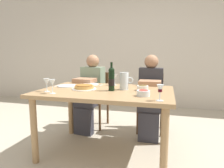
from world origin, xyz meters
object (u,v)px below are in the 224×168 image
Objects in this scene: wine_glass_left_diner at (47,82)px; water_pitcher at (124,82)px; dinner_plate_right_setting at (90,84)px; chair_left at (96,95)px; chair_right at (151,98)px; wine_glass_centre at (160,89)px; salad_bowl at (143,93)px; baked_tart at (84,87)px; wine_glass_spare at (52,83)px; dinner_plate_left_setting at (67,86)px; diner_right at (150,93)px; dining_table at (106,98)px; wine_bottle at (111,79)px; olive_bowl at (143,88)px; diner_left at (90,90)px; wine_glass_right_diner at (115,78)px.

water_pitcher is at bearing 23.70° from wine_glass_left_diner.
chair_left is (-0.13, 0.58, -0.27)m from dinner_plate_right_setting.
wine_glass_left_diner is 1.61m from chair_right.
salad_bowl is at bearing 134.30° from wine_glass_centre.
wine_glass_left_diner is at bearing -144.54° from baked_tart.
wine_glass_spare is (-0.22, -0.32, 0.08)m from baked_tart.
diner_right is at bearing 28.67° from dinner_plate_left_setting.
chair_left reaches higher than dinner_plate_right_setting.
chair_left is at bearing 128.63° from salad_bowl.
baked_tart is at bearing 164.51° from salad_bowl.
dinner_plate_right_setting is at bearing 154.51° from water_pitcher.
salad_bowl is (0.45, -0.23, 0.13)m from dining_table.
wine_glass_spare is at bearing 177.76° from wine_glass_centre.
wine_glass_centre is 1.10m from diner_right.
diner_right reaches higher than wine_bottle.
dinner_plate_left_setting is at bearing 156.37° from wine_glass_centre.
wine_bottle reaches higher than water_pitcher.
chair_right is at bearing 68.39° from wine_bottle.
olive_bowl is 1.06m from wine_glass_left_diner.
diner_left is at bearing 135.79° from salad_bowl.
baked_tart reaches higher than dinner_plate_right_setting.
chair_left is 0.93m from diner_right.
olive_bowl is (0.41, 0.08, 0.13)m from dining_table.
water_pitcher is at bearing 131.68° from wine_glass_centre.
olive_bowl is 1.22m from chair_left.
dinner_plate_right_setting is (0.24, 0.20, 0.00)m from dinner_plate_left_setting.
wine_glass_right_diner is 0.78m from chair_right.
dinner_plate_right_setting reaches higher than dining_table.
water_pitcher is 1.54× the size of salad_bowl.
chair_right is at bearing 63.65° from dining_table.
water_pitcher reaches higher than wine_glass_spare.
diner_right is (-0.00, 0.89, -0.18)m from salad_bowl.
water_pitcher reaches higher than dining_table.
wine_glass_left_diner is at bearing -95.95° from dinner_plate_left_setting.
wine_glass_centre is at bearing -23.63° from dinner_plate_left_setting.
diner_left reaches higher than salad_bowl.
baked_tart is 0.95m from wine_glass_centre.
water_pitcher is at bearing -3.15° from dinner_plate_left_setting.
salad_bowl reaches higher than dinner_plate_right_setting.
salad_bowl is 0.94× the size of wine_glass_right_diner.
diner_left is at bearing 124.71° from dining_table.
diner_right is (0.38, 0.70, -0.28)m from wine_bottle.
dining_table is 1.72× the size of chair_left.
salad_bowl is at bearing -15.49° from baked_tart.
salad_bowl reaches higher than baked_tart.
olive_bowl is 0.15× the size of chair_left.
olive_bowl is at bearing 113.42° from wine_glass_centre.
diner_left is at bearing 81.97° from wine_glass_left_diner.
wine_bottle is 2.28× the size of wine_glass_right_diner.
diner_right reaches higher than wine_glass_right_diner.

